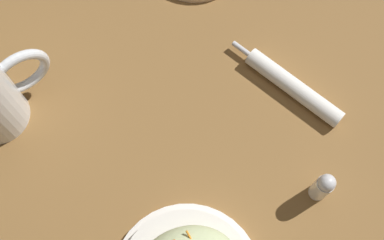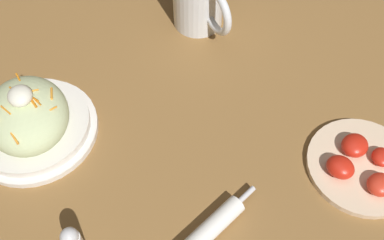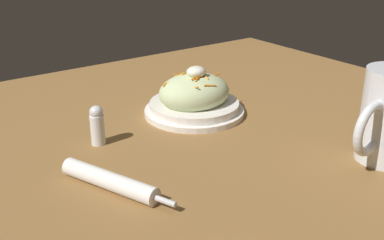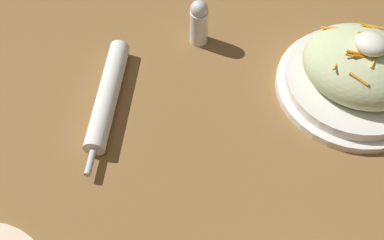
{
  "view_description": "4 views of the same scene",
  "coord_description": "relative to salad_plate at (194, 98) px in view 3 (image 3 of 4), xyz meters",
  "views": [
    {
      "loc": [
        0.13,
        0.28,
        0.77
      ],
      "look_at": [
        0.0,
        0.05,
        0.07
      ],
      "focal_mm": 48.61,
      "sensor_mm": 36.0,
      "label": 1
    },
    {
      "loc": [
        -0.37,
        0.15,
        0.63
      ],
      "look_at": [
        -0.02,
        0.0,
        0.08
      ],
      "focal_mm": 41.09,
      "sensor_mm": 36.0,
      "label": 2
    },
    {
      "loc": [
        -0.44,
        -0.52,
        0.38
      ],
      "look_at": [
        -0.02,
        0.06,
        0.08
      ],
      "focal_mm": 44.02,
      "sensor_mm": 36.0,
      "label": 3
    },
    {
      "loc": [
        0.12,
        -0.27,
        0.57
      ],
      "look_at": [
        -0.04,
        0.04,
        0.08
      ],
      "focal_mm": 48.46,
      "sensor_mm": 36.0,
      "label": 4
    }
  ],
  "objects": [
    {
      "name": "ground_plane",
      "position": [
        -0.11,
        -0.24,
        -0.04
      ],
      "size": [
        1.43,
        1.43,
        0.0
      ],
      "primitive_type": "plane",
      "color": "olive"
    },
    {
      "name": "salad_plate",
      "position": [
        0.0,
        0.0,
        0.0
      ],
      "size": [
        0.21,
        0.21,
        0.11
      ],
      "color": "white",
      "rests_on": "ground_plane"
    },
    {
      "name": "napkin_roll",
      "position": [
        -0.29,
        -0.18,
        -0.02
      ],
      "size": [
        0.09,
        0.21,
        0.03
      ],
      "color": "white",
      "rests_on": "ground_plane"
    },
    {
      "name": "salt_shaker",
      "position": [
        -0.23,
        -0.02,
        0.0
      ],
      "size": [
        0.03,
        0.03,
        0.08
      ],
      "color": "white",
      "rests_on": "ground_plane"
    }
  ]
}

